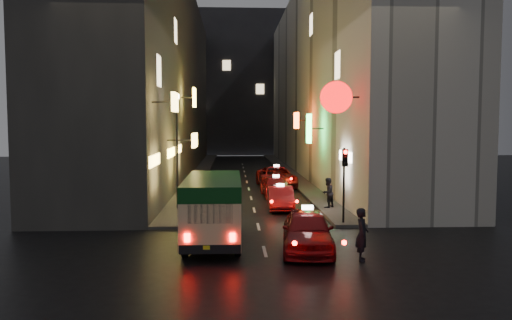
{
  "coord_description": "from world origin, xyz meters",
  "views": [
    {
      "loc": [
        -1.2,
        -14.29,
        4.76
      ],
      "look_at": [
        0.1,
        13.0,
        2.78
      ],
      "focal_mm": 35.0,
      "sensor_mm": 36.0,
      "label": 1
    }
  ],
  "objects": [
    {
      "name": "lamp_post",
      "position": [
        -4.2,
        13.0,
        3.72
      ],
      "size": [
        0.28,
        0.28,
        6.22
      ],
      "color": "black",
      "rests_on": "sidewalk_left"
    },
    {
      "name": "ground",
      "position": [
        0.0,
        0.0,
        0.0
      ],
      "size": [
        120.0,
        120.0,
        0.0
      ],
      "primitive_type": "plane",
      "color": "black",
      "rests_on": "ground"
    },
    {
      "name": "pedestrian_sidewalk",
      "position": [
        4.05,
        12.79,
        1.09
      ],
      "size": [
        0.82,
        0.81,
        1.88
      ],
      "primitive_type": "imported",
      "rotation": [
        0.0,
        0.0,
        3.89
      ],
      "color": "black",
      "rests_on": "sidewalk_right"
    },
    {
      "name": "building_far",
      "position": [
        0.0,
        66.0,
        11.0
      ],
      "size": [
        30.0,
        10.0,
        22.0
      ],
      "primitive_type": "cube",
      "color": "#2E2E32",
      "rests_on": "ground"
    },
    {
      "name": "taxi_third",
      "position": [
        1.66,
        18.03,
        0.75
      ],
      "size": [
        2.16,
        4.78,
        1.66
      ],
      "color": "maroon",
      "rests_on": "ground"
    },
    {
      "name": "taxi_far",
      "position": [
        2.11,
        22.83,
        0.91
      ],
      "size": [
        2.7,
        5.85,
        1.99
      ],
      "color": "maroon",
      "rests_on": "ground"
    },
    {
      "name": "building_right",
      "position": [
        8.0,
        33.99,
        9.0
      ],
      "size": [
        7.91,
        52.0,
        18.0
      ],
      "color": "beige",
      "rests_on": "ground"
    },
    {
      "name": "sidewalk_right",
      "position": [
        4.25,
        34.0,
        0.07
      ],
      "size": [
        1.5,
        52.0,
        0.15
      ],
      "primitive_type": "cube",
      "color": "#484543",
      "rests_on": "ground"
    },
    {
      "name": "traffic_light",
      "position": [
        4.0,
        8.47,
        2.69
      ],
      "size": [
        0.26,
        0.43,
        3.5
      ],
      "color": "black",
      "rests_on": "sidewalk_right"
    },
    {
      "name": "minibus",
      "position": [
        -1.96,
        5.37,
        1.67
      ],
      "size": [
        2.16,
        6.14,
        2.64
      ],
      "color": "beige",
      "rests_on": "ground"
    },
    {
      "name": "building_left",
      "position": [
        -8.0,
        33.99,
        9.0
      ],
      "size": [
        7.69,
        52.0,
        18.0
      ],
      "color": "#3B3936",
      "rests_on": "ground"
    },
    {
      "name": "taxi_second",
      "position": [
        1.48,
        13.23,
        0.74
      ],
      "size": [
        2.05,
        4.73,
        1.66
      ],
      "color": "maroon",
      "rests_on": "ground"
    },
    {
      "name": "pedestrian_crossing",
      "position": [
        3.3,
        2.6,
        1.05
      ],
      "size": [
        0.57,
        0.76,
        2.09
      ],
      "primitive_type": "imported",
      "rotation": [
        0.0,
        0.0,
        1.38
      ],
      "color": "black",
      "rests_on": "ground"
    },
    {
      "name": "sidewalk_left",
      "position": [
        -4.25,
        34.0,
        0.07
      ],
      "size": [
        1.5,
        52.0,
        0.15
      ],
      "primitive_type": "cube",
      "color": "#484543",
      "rests_on": "ground"
    },
    {
      "name": "taxi_near",
      "position": [
        1.6,
        4.0,
        0.91
      ],
      "size": [
        2.93,
        5.93,
        1.99
      ],
      "color": "maroon",
      "rests_on": "ground"
    }
  ]
}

